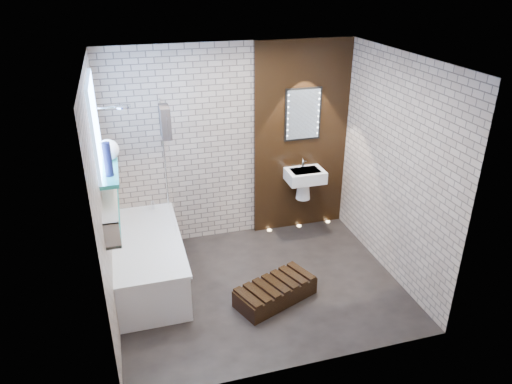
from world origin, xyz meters
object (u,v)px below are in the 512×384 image
object	(u,v)px
washbasin	(305,180)
led_mirror	(303,114)
bathtub	(148,260)
bath_screen	(168,165)
walnut_step	(275,292)

from	to	relation	value
washbasin	led_mirror	size ratio (longest dim) A/B	0.83
bathtub	bath_screen	xyz separation A→B (m)	(0.35, 0.44, 0.99)
led_mirror	bath_screen	bearing A→B (deg)	-169.34
bathtub	washbasin	distance (m)	2.32
bathtub	walnut_step	size ratio (longest dim) A/B	1.92
bathtub	walnut_step	distance (m)	1.53
led_mirror	bathtub	bearing A→B (deg)	-160.22
bath_screen	walnut_step	bearing A→B (deg)	-50.94
washbasin	walnut_step	distance (m)	1.76
bath_screen	led_mirror	xyz separation A→B (m)	(1.82, 0.34, 0.37)
washbasin	led_mirror	bearing A→B (deg)	90.00
bathtub	bath_screen	world-z (taller)	bath_screen
bathtub	led_mirror	xyz separation A→B (m)	(2.17, 0.78, 1.36)
bathtub	walnut_step	world-z (taller)	bathtub
washbasin	walnut_step	world-z (taller)	washbasin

